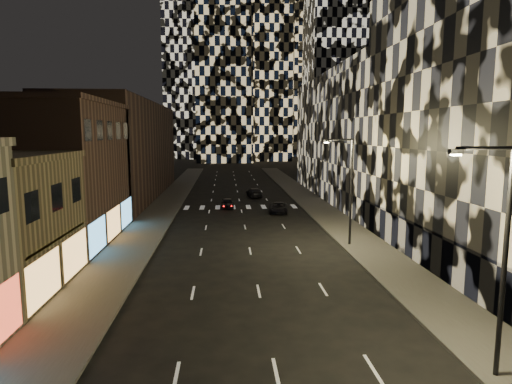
{
  "coord_description": "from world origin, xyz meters",
  "views": [
    {
      "loc": [
        -1.97,
        -4.99,
        9.6
      ],
      "look_at": [
        -0.1,
        20.92,
        6.0
      ],
      "focal_mm": 30.0,
      "sensor_mm": 36.0,
      "label": 1
    }
  ],
  "objects": [
    {
      "name": "sidewalk_left",
      "position": [
        -10.0,
        50.0,
        0.07
      ],
      "size": [
        4.0,
        120.0,
        0.15
      ],
      "primitive_type": "cube",
      "color": "#47443F",
      "rests_on": "ground"
    },
    {
      "name": "sidewalk_right",
      "position": [
        10.0,
        50.0,
        0.07
      ],
      "size": [
        4.0,
        120.0,
        0.15
      ],
      "primitive_type": "cube",
      "color": "#47443F",
      "rests_on": "ground"
    },
    {
      "name": "curb_left",
      "position": [
        -7.9,
        50.0,
        0.07
      ],
      "size": [
        0.2,
        120.0,
        0.15
      ],
      "primitive_type": "cube",
      "color": "#4C4C47",
      "rests_on": "ground"
    },
    {
      "name": "curb_right",
      "position": [
        7.9,
        50.0,
        0.07
      ],
      "size": [
        0.2,
        120.0,
        0.15
      ],
      "primitive_type": "cube",
      "color": "#4C4C47",
      "rests_on": "ground"
    },
    {
      "name": "retail_brown",
      "position": [
        -17.0,
        33.5,
        6.0
      ],
      "size": [
        10.0,
        15.0,
        12.0
      ],
      "primitive_type": "cube",
      "color": "#483128",
      "rests_on": "ground"
    },
    {
      "name": "retail_filler_left",
      "position": [
        -17.0,
        60.0,
        7.0
      ],
      "size": [
        10.0,
        40.0,
        14.0
      ],
      "primitive_type": "cube",
      "color": "#483128",
      "rests_on": "ground"
    },
    {
      "name": "midrise_base",
      "position": [
        12.3,
        24.5,
        1.5
      ],
      "size": [
        0.6,
        25.0,
        3.0
      ],
      "primitive_type": "cube",
      "color": "#383838",
      "rests_on": "ground"
    },
    {
      "name": "midrise_filler_right",
      "position": [
        20.0,
        57.0,
        9.0
      ],
      "size": [
        16.0,
        40.0,
        18.0
      ],
      "primitive_type": "cube",
      "color": "#232326",
      "rests_on": "ground"
    },
    {
      "name": "tower_right_mid",
      "position": [
        35.0,
        135.0,
        50.0
      ],
      "size": [
        20.0,
        20.0,
        100.0
      ],
      "primitive_type": "cube",
      "color": "black",
      "rests_on": "ground"
    },
    {
      "name": "tower_center_low",
      "position": [
        -2.0,
        140.0,
        47.5
      ],
      "size": [
        18.0,
        18.0,
        95.0
      ],
      "primitive_type": "cube",
      "color": "black",
      "rests_on": "ground"
    },
    {
      "name": "streetlight_near",
      "position": [
        8.35,
        10.0,
        5.35
      ],
      "size": [
        2.55,
        0.25,
        9.0
      ],
      "color": "black",
      "rests_on": "sidewalk_right"
    },
    {
      "name": "streetlight_far",
      "position": [
        8.35,
        30.0,
        5.35
      ],
      "size": [
        2.55,
        0.25,
        9.0
      ],
      "color": "black",
      "rests_on": "sidewalk_right"
    },
    {
      "name": "car_dark_midlane",
      "position": [
        -1.73,
        49.23,
        0.64
      ],
      "size": [
        1.61,
        3.82,
        1.29
      ],
      "primitive_type": "imported",
      "rotation": [
        0.0,
        0.0,
        0.02
      ],
      "color": "black",
      "rests_on": "ground"
    },
    {
      "name": "car_dark_oncoming",
      "position": [
        2.4,
        58.72,
        0.68
      ],
      "size": [
        2.39,
        4.84,
        1.35
      ],
      "primitive_type": "imported",
      "rotation": [
        0.0,
        0.0,
        3.25
      ],
      "color": "black",
      "rests_on": "ground"
    },
    {
      "name": "car_dark_rightlane",
      "position": [
        4.46,
        45.65,
        0.62
      ],
      "size": [
        2.64,
        4.7,
        1.24
      ],
      "primitive_type": "imported",
      "rotation": [
        0.0,
        0.0,
        -0.14
      ],
      "color": "black",
      "rests_on": "ground"
    }
  ]
}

